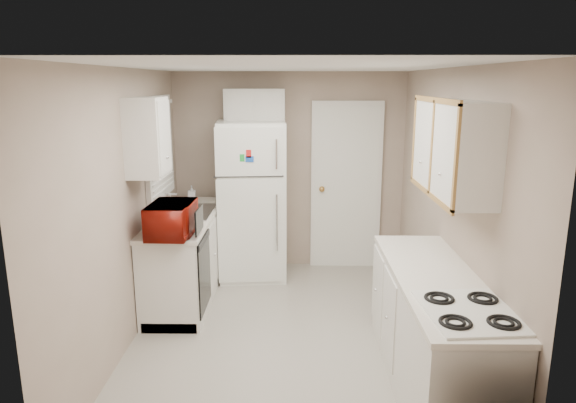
{
  "coord_description": "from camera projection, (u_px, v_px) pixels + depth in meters",
  "views": [
    {
      "loc": [
        0.05,
        -4.33,
        2.28
      ],
      "look_at": [
        0.0,
        0.5,
        1.15
      ],
      "focal_mm": 32.0,
      "sensor_mm": 36.0,
      "label": 1
    }
  ],
  "objects": [
    {
      "name": "floor",
      "position": [
        287.0,
        335.0,
        4.74
      ],
      "size": [
        3.8,
        3.8,
        0.0
      ],
      "primitive_type": "plane",
      "color": "#B6B0A3",
      "rests_on": "ground"
    },
    {
      "name": "ceiling",
      "position": [
        287.0,
        67.0,
        4.19
      ],
      "size": [
        3.8,
        3.8,
        0.0
      ],
      "primitive_type": "plane",
      "color": "white",
      "rests_on": "floor"
    },
    {
      "name": "wall_left",
      "position": [
        127.0,
        209.0,
        4.48
      ],
      "size": [
        3.8,
        3.8,
        0.0
      ],
      "primitive_type": "plane",
      "color": "tan",
      "rests_on": "floor"
    },
    {
      "name": "wall_right",
      "position": [
        448.0,
        209.0,
        4.45
      ],
      "size": [
        3.8,
        3.8,
        0.0
      ],
      "primitive_type": "plane",
      "color": "tan",
      "rests_on": "floor"
    },
    {
      "name": "wall_back",
      "position": [
        289.0,
        172.0,
        6.31
      ],
      "size": [
        2.8,
        2.8,
        0.0
      ],
      "primitive_type": "plane",
      "color": "tan",
      "rests_on": "floor"
    },
    {
      "name": "wall_front",
      "position": [
        283.0,
        299.0,
        2.61
      ],
      "size": [
        2.8,
        2.8,
        0.0
      ],
      "primitive_type": "plane",
      "color": "tan",
      "rests_on": "floor"
    },
    {
      "name": "left_counter",
      "position": [
        186.0,
        256.0,
        5.52
      ],
      "size": [
        0.6,
        1.8,
        0.9
      ],
      "primitive_type": "cube",
      "color": "silver",
      "rests_on": "floor"
    },
    {
      "name": "dishwasher",
      "position": [
        204.0,
        273.0,
        4.93
      ],
      "size": [
        0.03,
        0.58,
        0.72
      ],
      "primitive_type": "cube",
      "color": "black",
      "rests_on": "floor"
    },
    {
      "name": "sink",
      "position": [
        188.0,
        216.0,
        5.58
      ],
      "size": [
        0.54,
        0.74,
        0.16
      ],
      "primitive_type": "cube",
      "color": "gray",
      "rests_on": "left_counter"
    },
    {
      "name": "microwave",
      "position": [
        172.0,
        220.0,
        4.68
      ],
      "size": [
        0.56,
        0.32,
        0.37
      ],
      "primitive_type": "imported",
      "rotation": [
        0.0,
        0.0,
        1.54
      ],
      "color": "#96150B",
      "rests_on": "left_counter"
    },
    {
      "name": "soap_bottle",
      "position": [
        192.0,
        193.0,
        6.06
      ],
      "size": [
        0.09,
        0.1,
        0.19
      ],
      "primitive_type": "imported",
      "rotation": [
        0.0,
        0.0,
        0.12
      ],
      "color": "silver",
      "rests_on": "left_counter"
    },
    {
      "name": "window_blinds",
      "position": [
        160.0,
        148.0,
        5.41
      ],
      "size": [
        0.1,
        0.98,
        1.08
      ],
      "primitive_type": "cube",
      "color": "silver",
      "rests_on": "wall_left"
    },
    {
      "name": "upper_cabinet_left",
      "position": [
        147.0,
        137.0,
        4.55
      ],
      "size": [
        0.3,
        0.45,
        0.7
      ],
      "primitive_type": "cube",
      "color": "silver",
      "rests_on": "wall_left"
    },
    {
      "name": "refrigerator",
      "position": [
        252.0,
        200.0,
        6.03
      ],
      "size": [
        0.82,
        0.8,
        1.85
      ],
      "primitive_type": "cube",
      "rotation": [
        0.0,
        0.0,
        0.09
      ],
      "color": "white",
      "rests_on": "floor"
    },
    {
      "name": "cabinet_over_fridge",
      "position": [
        255.0,
        106.0,
        5.99
      ],
      "size": [
        0.7,
        0.3,
        0.4
      ],
      "primitive_type": "cube",
      "color": "silver",
      "rests_on": "wall_back"
    },
    {
      "name": "interior_door",
      "position": [
        346.0,
        187.0,
        6.31
      ],
      "size": [
        0.86,
        0.06,
        2.08
      ],
      "primitive_type": "cube",
      "color": "white",
      "rests_on": "floor"
    },
    {
      "name": "right_counter",
      "position": [
        433.0,
        332.0,
        3.84
      ],
      "size": [
        0.6,
        2.0,
        0.9
      ],
      "primitive_type": "cube",
      "color": "silver",
      "rests_on": "floor"
    },
    {
      "name": "stove",
      "position": [
        463.0,
        385.0,
        3.26
      ],
      "size": [
        0.59,
        0.7,
        0.81
      ],
      "primitive_type": "cube",
      "rotation": [
        0.0,
        0.0,
        0.08
      ],
      "color": "white",
      "rests_on": "floor"
    },
    {
      "name": "upper_cabinet_right",
      "position": [
        454.0,
        148.0,
        3.83
      ],
      "size": [
        0.3,
        1.2,
        0.7
      ],
      "primitive_type": "cube",
      "color": "silver",
      "rests_on": "wall_right"
    }
  ]
}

